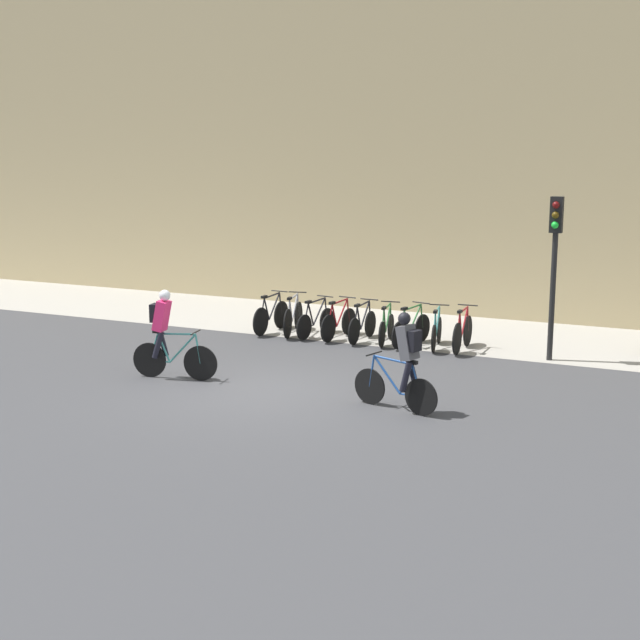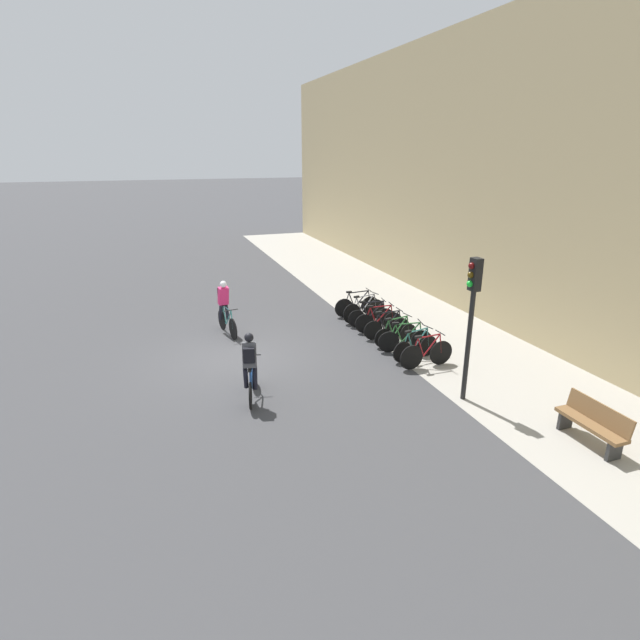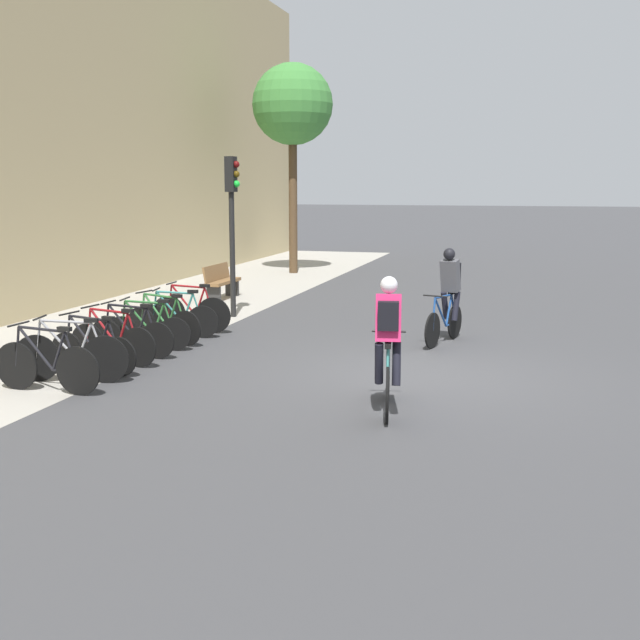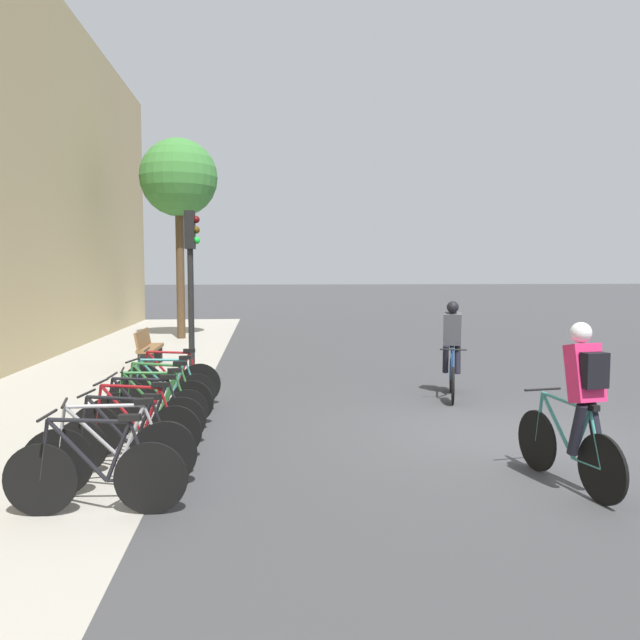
{
  "view_description": "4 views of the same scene",
  "coord_description": "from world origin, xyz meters",
  "px_view_note": "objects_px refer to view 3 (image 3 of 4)",
  "views": [
    {
      "loc": [
        7.78,
        -14.34,
        4.56
      ],
      "look_at": [
        0.88,
        0.69,
        1.33
      ],
      "focal_mm": 50.0,
      "sensor_mm": 36.0,
      "label": 1
    },
    {
      "loc": [
        13.72,
        -2.17,
        5.81
      ],
      "look_at": [
        0.65,
        2.42,
        1.1
      ],
      "focal_mm": 28.0,
      "sensor_mm": 36.0,
      "label": 2
    },
    {
      "loc": [
        -12.07,
        -1.76,
        2.94
      ],
      "look_at": [
        0.28,
        1.65,
        0.76
      ],
      "focal_mm": 45.0,
      "sensor_mm": 36.0,
      "label": 3
    },
    {
      "loc": [
        -8.34,
        3.34,
        2.32
      ],
      "look_at": [
        1.21,
        2.48,
        1.57
      ],
      "focal_mm": 35.0,
      "sensor_mm": 36.0,
      "label": 4
    }
  ],
  "objects_px": {
    "parked_bike_8": "(191,312)",
    "parked_bike_1": "(71,355)",
    "parked_bike_2": "(93,349)",
    "parked_bike_3": "(113,341)",
    "parked_bike_4": "(131,335)",
    "bench": "(221,281)",
    "traffic_light_pole": "(232,207)",
    "parked_bike_7": "(178,318)",
    "parked_bike_5": "(148,329)",
    "parked_bike_6": "(164,323)",
    "cyclist_pink": "(388,342)",
    "parked_bike_0": "(47,364)",
    "cyclist_grey": "(449,292)"
  },
  "relations": [
    {
      "from": "parked_bike_1",
      "to": "parked_bike_3",
      "type": "xyz_separation_m",
      "value": [
        1.22,
        -0.0,
        -0.02
      ]
    },
    {
      "from": "parked_bike_3",
      "to": "bench",
      "type": "relative_size",
      "value": 1.06
    },
    {
      "from": "parked_bike_0",
      "to": "parked_bike_8",
      "type": "bearing_deg",
      "value": 0.01
    },
    {
      "from": "parked_bike_3",
      "to": "parked_bike_1",
      "type": "bearing_deg",
      "value": 179.98
    },
    {
      "from": "traffic_light_pole",
      "to": "parked_bike_6",
      "type": "bearing_deg",
      "value": 177.63
    },
    {
      "from": "parked_bike_5",
      "to": "bench",
      "type": "relative_size",
      "value": 1.0
    },
    {
      "from": "parked_bike_0",
      "to": "parked_bike_2",
      "type": "height_order",
      "value": "parked_bike_0"
    },
    {
      "from": "bench",
      "to": "parked_bike_0",
      "type": "bearing_deg",
      "value": -172.64
    },
    {
      "from": "parked_bike_1",
      "to": "parked_bike_4",
      "type": "relative_size",
      "value": 1.07
    },
    {
      "from": "cyclist_pink",
      "to": "parked_bike_0",
      "type": "xyz_separation_m",
      "value": [
        -0.21,
        4.87,
        -0.53
      ]
    },
    {
      "from": "parked_bike_7",
      "to": "parked_bike_8",
      "type": "xyz_separation_m",
      "value": [
        0.61,
        0.0,
        0.03
      ]
    },
    {
      "from": "parked_bike_3",
      "to": "traffic_light_pole",
      "type": "xyz_separation_m",
      "value": [
        5.04,
        -0.13,
        2.05
      ]
    },
    {
      "from": "parked_bike_1",
      "to": "bench",
      "type": "distance_m",
      "value": 8.91
    },
    {
      "from": "parked_bike_8",
      "to": "parked_bike_1",
      "type": "bearing_deg",
      "value": -179.99
    },
    {
      "from": "cyclist_pink",
      "to": "parked_bike_6",
      "type": "xyz_separation_m",
      "value": [
        3.46,
        4.87,
        -0.55
      ]
    },
    {
      "from": "cyclist_pink",
      "to": "parked_bike_7",
      "type": "distance_m",
      "value": 6.38
    },
    {
      "from": "parked_bike_4",
      "to": "cyclist_grey",
      "type": "bearing_deg",
      "value": -60.89
    },
    {
      "from": "cyclist_pink",
      "to": "parked_bike_3",
      "type": "bearing_deg",
      "value": 71.55
    },
    {
      "from": "parked_bike_2",
      "to": "parked_bike_8",
      "type": "relative_size",
      "value": 0.97
    },
    {
      "from": "traffic_light_pole",
      "to": "parked_bike_7",
      "type": "bearing_deg",
      "value": 177.07
    },
    {
      "from": "parked_bike_1",
      "to": "parked_bike_8",
      "type": "relative_size",
      "value": 1.04
    },
    {
      "from": "parked_bike_1",
      "to": "parked_bike_5",
      "type": "distance_m",
      "value": 2.45
    },
    {
      "from": "parked_bike_1",
      "to": "parked_bike_0",
      "type": "bearing_deg",
      "value": -179.98
    },
    {
      "from": "parked_bike_0",
      "to": "traffic_light_pole",
      "type": "height_order",
      "value": "traffic_light_pole"
    },
    {
      "from": "parked_bike_2",
      "to": "cyclist_grey",
      "type": "bearing_deg",
      "value": -51.39
    },
    {
      "from": "parked_bike_1",
      "to": "parked_bike_2",
      "type": "relative_size",
      "value": 1.07
    },
    {
      "from": "parked_bike_6",
      "to": "bench",
      "type": "relative_size",
      "value": 1.06
    },
    {
      "from": "parked_bike_0",
      "to": "parked_bike_4",
      "type": "distance_m",
      "value": 2.45
    },
    {
      "from": "parked_bike_2",
      "to": "parked_bike_3",
      "type": "xyz_separation_m",
      "value": [
        0.61,
        0.0,
        0.01
      ]
    },
    {
      "from": "parked_bike_2",
      "to": "parked_bike_7",
      "type": "distance_m",
      "value": 3.06
    },
    {
      "from": "parked_bike_8",
      "to": "traffic_light_pole",
      "type": "xyz_separation_m",
      "value": [
        1.98,
        -0.13,
        2.03
      ]
    },
    {
      "from": "parked_bike_3",
      "to": "parked_bike_4",
      "type": "height_order",
      "value": "parked_bike_3"
    },
    {
      "from": "parked_bike_4",
      "to": "parked_bike_6",
      "type": "xyz_separation_m",
      "value": [
        1.22,
        0.0,
        0.01
      ]
    },
    {
      "from": "parked_bike_2",
      "to": "parked_bike_3",
      "type": "bearing_deg",
      "value": 0.09
    },
    {
      "from": "parked_bike_7",
      "to": "bench",
      "type": "height_order",
      "value": "parked_bike_7"
    },
    {
      "from": "parked_bike_2",
      "to": "parked_bike_6",
      "type": "xyz_separation_m",
      "value": [
        2.45,
        0.0,
        0.01
      ]
    },
    {
      "from": "parked_bike_7",
      "to": "traffic_light_pole",
      "type": "xyz_separation_m",
      "value": [
        2.59,
        -0.13,
        2.06
      ]
    },
    {
      "from": "cyclist_grey",
      "to": "bench",
      "type": "bearing_deg",
      "value": 56.47
    },
    {
      "from": "parked_bike_2",
      "to": "parked_bike_4",
      "type": "distance_m",
      "value": 1.23
    },
    {
      "from": "parked_bike_4",
      "to": "bench",
      "type": "relative_size",
      "value": 1.04
    },
    {
      "from": "parked_bike_0",
      "to": "parked_bike_4",
      "type": "xyz_separation_m",
      "value": [
        2.45,
        -0.0,
        -0.02
      ]
    },
    {
      "from": "cyclist_pink",
      "to": "parked_bike_8",
      "type": "xyz_separation_m",
      "value": [
        4.69,
        4.87,
        -0.53
      ]
    },
    {
      "from": "parked_bike_1",
      "to": "parked_bike_5",
      "type": "height_order",
      "value": "parked_bike_1"
    },
    {
      "from": "parked_bike_7",
      "to": "bench",
      "type": "relative_size",
      "value": 1.02
    },
    {
      "from": "cyclist_pink",
      "to": "cyclist_grey",
      "type": "distance_m",
      "value": 5.06
    },
    {
      "from": "parked_bike_5",
      "to": "parked_bike_2",
      "type": "bearing_deg",
      "value": -179.99
    },
    {
      "from": "cyclist_pink",
      "to": "parked_bike_1",
      "type": "xyz_separation_m",
      "value": [
        0.4,
        4.87,
        -0.53
      ]
    },
    {
      "from": "cyclist_grey",
      "to": "parked_bike_8",
      "type": "height_order",
      "value": "cyclist_grey"
    },
    {
      "from": "cyclist_pink",
      "to": "parked_bike_5",
      "type": "bearing_deg",
      "value": 59.65
    },
    {
      "from": "parked_bike_5",
      "to": "parked_bike_6",
      "type": "bearing_deg",
      "value": 0.03
    }
  ]
}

